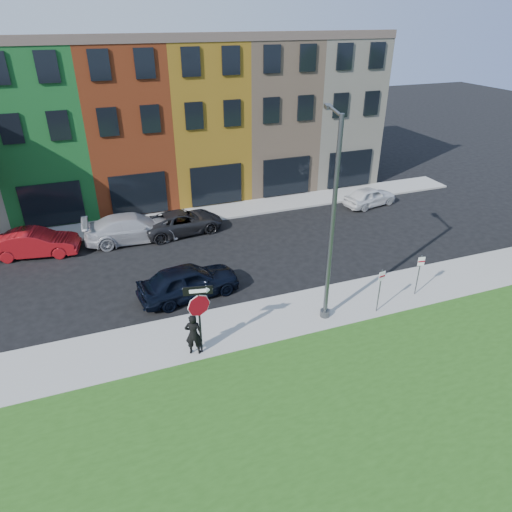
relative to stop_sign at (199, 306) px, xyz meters
name	(u,v)px	position (x,y,z in m)	size (l,w,h in m)	color
ground	(336,357)	(4.71, -1.88, -2.21)	(120.00, 120.00, 0.00)	black
sidewalk_near	(342,303)	(6.71, 1.12, -2.15)	(40.00, 3.00, 0.12)	#989790
sidewalk_far	(176,218)	(1.71, 13.12, -2.15)	(40.00, 2.40, 0.12)	#989790
rowhouse_block	(160,118)	(2.21, 19.30, 2.78)	(30.00, 10.12, 10.00)	beige
stop_sign	(199,306)	(0.00, 0.00, 0.00)	(1.04, 0.24, 2.93)	black
man	(193,334)	(-0.26, 0.08, -1.23)	(0.73, 0.59, 1.73)	black
sedan_near	(189,281)	(0.49, 4.18, -1.43)	(4.80, 2.49, 1.56)	black
parked_car_red	(36,243)	(-6.22, 10.92, -1.50)	(4.56, 2.27, 1.44)	maroon
parked_car_silver	(133,228)	(-1.16, 10.98, -1.44)	(5.33, 2.23, 1.54)	#AEADB2
parked_car_dark	(182,222)	(1.68, 11.04, -1.55)	(4.97, 2.73, 1.32)	black
parked_car_white	(370,197)	(14.33, 10.85, -1.58)	(3.93, 2.16, 1.27)	silver
street_lamp	(331,223)	(5.51, 0.65, 2.12)	(0.97, 2.52, 8.36)	#4C4F51
parking_sign_a	(380,286)	(7.73, 0.01, -0.81)	(0.32, 0.10, 2.04)	#4C4F51
parking_sign_b	(419,270)	(10.14, 0.55, -0.83)	(0.32, 0.11, 1.99)	#4C4F51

